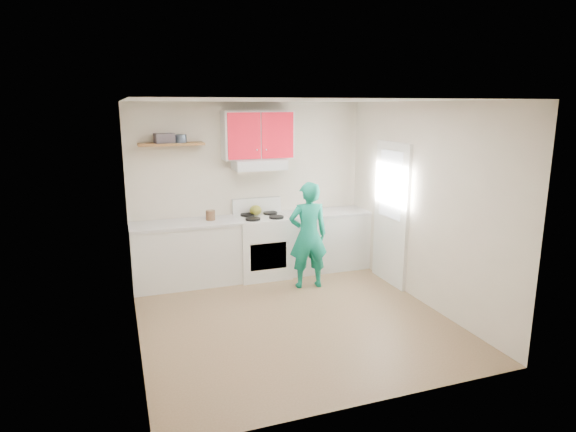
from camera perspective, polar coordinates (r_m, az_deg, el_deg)
name	(u,v)px	position (r m, az deg, el deg)	size (l,w,h in m)	color
floor	(292,317)	(6.13, 0.41, -11.74)	(3.80, 3.80, 0.00)	brown
ceiling	(292,100)	(5.57, 0.46, 13.36)	(3.60, 3.80, 0.04)	white
back_wall	(249,189)	(7.49, -4.56, 3.20)	(3.60, 0.04, 2.60)	beige
front_wall	(372,262)	(4.04, 9.74, -5.36)	(3.60, 0.04, 2.60)	beige
left_wall	(131,227)	(5.38, -17.88, -1.22)	(0.04, 3.80, 2.60)	beige
right_wall	(422,204)	(6.54, 15.43, 1.35)	(0.04, 3.80, 2.60)	beige
door	(391,214)	(7.15, 11.95, 0.25)	(0.05, 0.85, 2.05)	white
door_glass	(391,185)	(7.06, 11.92, 3.60)	(0.01, 0.55, 0.95)	white
counter_left	(186,254)	(7.20, -11.84, -4.39)	(1.52, 0.60, 0.90)	silver
counter_right	(324,240)	(7.77, 4.29, -2.87)	(1.32, 0.60, 0.90)	silver
stove	(262,246)	(7.40, -3.03, -3.58)	(0.76, 0.65, 0.92)	white
range_hood	(259,164)	(7.25, -3.39, 6.05)	(0.76, 0.44, 0.15)	silver
upper_cabinets	(258,135)	(7.27, -3.56, 9.42)	(1.02, 0.33, 0.70)	red
shelf	(171,144)	(7.05, -13.49, 8.18)	(0.90, 0.30, 0.04)	brown
books	(164,138)	(7.01, -14.27, 8.81)	(0.26, 0.19, 0.13)	#3E373D
tin	(180,139)	(7.04, -12.52, 8.83)	(0.19, 0.19, 0.11)	#333D4C
kettle	(256,210)	(7.38, -3.81, 0.67)	(0.18, 0.18, 0.16)	olive
crock	(211,216)	(7.15, -9.05, 0.01)	(0.14, 0.14, 0.16)	brown
cutting_board	(315,214)	(7.51, 3.21, 0.19)	(0.33, 0.24, 0.02)	olive
silicone_mat	(340,211)	(7.82, 6.08, 0.61)	(0.32, 0.26, 0.01)	red
person	(308,235)	(6.87, 2.37, -2.25)	(0.56, 0.36, 1.52)	#0E7E64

